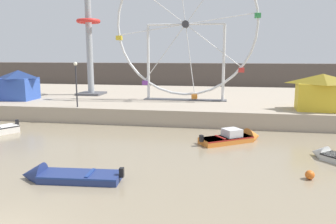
{
  "coord_description": "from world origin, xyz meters",
  "views": [
    {
      "loc": [
        7.47,
        -8.2,
        5.84
      ],
      "look_at": [
        3.99,
        11.7,
        2.31
      ],
      "focal_mm": 34.89,
      "sensor_mm": 36.0,
      "label": 1
    }
  ],
  "objects_px": {
    "motorboat_navy_blue": "(60,176)",
    "carnival_booth_yellow_awning": "(322,91)",
    "motorboat_orange_hull": "(237,138)",
    "drop_tower_steel_tower": "(89,30)",
    "ferris_wheel_white_frame": "(186,26)",
    "promenade_lamp_near": "(76,78)",
    "mooring_buoy_orange": "(310,175)",
    "carnival_booth_blue_tent": "(19,84)"
  },
  "relations": [
    {
      "from": "ferris_wheel_white_frame",
      "to": "drop_tower_steel_tower",
      "type": "xyz_separation_m",
      "value": [
        -11.22,
        2.8,
        -0.03
      ]
    },
    {
      "from": "motorboat_navy_blue",
      "to": "carnival_booth_yellow_awning",
      "type": "bearing_deg",
      "value": -140.77
    },
    {
      "from": "carnival_booth_blue_tent",
      "to": "mooring_buoy_orange",
      "type": "xyz_separation_m",
      "value": [
        24.71,
        -14.24,
        -2.7
      ]
    },
    {
      "from": "carnival_booth_blue_tent",
      "to": "drop_tower_steel_tower",
      "type": "bearing_deg",
      "value": 43.41
    },
    {
      "from": "carnival_booth_yellow_awning",
      "to": "drop_tower_steel_tower",
      "type": "bearing_deg",
      "value": 168.59
    },
    {
      "from": "promenade_lamp_near",
      "to": "mooring_buoy_orange",
      "type": "height_order",
      "value": "promenade_lamp_near"
    },
    {
      "from": "carnival_booth_yellow_awning",
      "to": "carnival_booth_blue_tent",
      "type": "relative_size",
      "value": 1.33
    },
    {
      "from": "carnival_booth_yellow_awning",
      "to": "ferris_wheel_white_frame",
      "type": "bearing_deg",
      "value": 165.74
    },
    {
      "from": "carnival_booth_yellow_awning",
      "to": "promenade_lamp_near",
      "type": "relative_size",
      "value": 1.15
    },
    {
      "from": "ferris_wheel_white_frame",
      "to": "drop_tower_steel_tower",
      "type": "bearing_deg",
      "value": 165.97
    },
    {
      "from": "motorboat_navy_blue",
      "to": "carnival_booth_yellow_awning",
      "type": "distance_m",
      "value": 21.44
    },
    {
      "from": "ferris_wheel_white_frame",
      "to": "carnival_booth_blue_tent",
      "type": "relative_size",
      "value": 4.26
    },
    {
      "from": "motorboat_orange_hull",
      "to": "drop_tower_steel_tower",
      "type": "distance_m",
      "value": 22.39
    },
    {
      "from": "drop_tower_steel_tower",
      "to": "carnival_booth_yellow_awning",
      "type": "distance_m",
      "value": 24.72
    },
    {
      "from": "ferris_wheel_white_frame",
      "to": "carnival_booth_blue_tent",
      "type": "height_order",
      "value": "ferris_wheel_white_frame"
    },
    {
      "from": "drop_tower_steel_tower",
      "to": "mooring_buoy_orange",
      "type": "bearing_deg",
      "value": -45.52
    },
    {
      "from": "motorboat_navy_blue",
      "to": "carnival_booth_yellow_awning",
      "type": "height_order",
      "value": "carnival_booth_yellow_awning"
    },
    {
      "from": "motorboat_navy_blue",
      "to": "carnival_booth_blue_tent",
      "type": "xyz_separation_m",
      "value": [
        -13.04,
        16.36,
        2.72
      ]
    },
    {
      "from": "motorboat_navy_blue",
      "to": "carnival_booth_blue_tent",
      "type": "relative_size",
      "value": 1.48
    },
    {
      "from": "promenade_lamp_near",
      "to": "motorboat_navy_blue",
      "type": "bearing_deg",
      "value": -68.25
    },
    {
      "from": "ferris_wheel_white_frame",
      "to": "carnival_booth_yellow_awning",
      "type": "distance_m",
      "value": 13.76
    },
    {
      "from": "motorboat_orange_hull",
      "to": "promenade_lamp_near",
      "type": "height_order",
      "value": "promenade_lamp_near"
    },
    {
      "from": "ferris_wheel_white_frame",
      "to": "carnival_booth_blue_tent",
      "type": "distance_m",
      "value": 17.78
    },
    {
      "from": "motorboat_navy_blue",
      "to": "drop_tower_steel_tower",
      "type": "bearing_deg",
      "value": -75.14
    },
    {
      "from": "carnival_booth_yellow_awning",
      "to": "mooring_buoy_orange",
      "type": "distance_m",
      "value": 13.37
    },
    {
      "from": "carnival_booth_yellow_awning",
      "to": "mooring_buoy_orange",
      "type": "xyz_separation_m",
      "value": [
        -3.71,
        -12.56,
        -2.7
      ]
    },
    {
      "from": "motorboat_orange_hull",
      "to": "ferris_wheel_white_frame",
      "type": "bearing_deg",
      "value": 80.94
    },
    {
      "from": "motorboat_orange_hull",
      "to": "ferris_wheel_white_frame",
      "type": "height_order",
      "value": "ferris_wheel_white_frame"
    },
    {
      "from": "motorboat_orange_hull",
      "to": "carnival_booth_yellow_awning",
      "type": "xyz_separation_m",
      "value": [
        6.93,
        6.11,
        2.64
      ]
    },
    {
      "from": "mooring_buoy_orange",
      "to": "ferris_wheel_white_frame",
      "type": "bearing_deg",
      "value": 115.59
    },
    {
      "from": "drop_tower_steel_tower",
      "to": "promenade_lamp_near",
      "type": "height_order",
      "value": "drop_tower_steel_tower"
    },
    {
      "from": "motorboat_navy_blue",
      "to": "carnival_booth_yellow_awning",
      "type": "xyz_separation_m",
      "value": [
        15.39,
        14.68,
        2.72
      ]
    },
    {
      "from": "motorboat_orange_hull",
      "to": "mooring_buoy_orange",
      "type": "bearing_deg",
      "value": -97.53
    },
    {
      "from": "motorboat_orange_hull",
      "to": "carnival_booth_blue_tent",
      "type": "bearing_deg",
      "value": 126.01
    },
    {
      "from": "carnival_booth_yellow_awning",
      "to": "promenade_lamp_near",
      "type": "height_order",
      "value": "promenade_lamp_near"
    },
    {
      "from": "carnival_booth_yellow_awning",
      "to": "promenade_lamp_near",
      "type": "xyz_separation_m",
      "value": [
        -20.51,
        -1.85,
        0.99
      ]
    },
    {
      "from": "motorboat_navy_blue",
      "to": "carnival_booth_yellow_awning",
      "type": "relative_size",
      "value": 1.11
    },
    {
      "from": "carnival_booth_blue_tent",
      "to": "motorboat_navy_blue",
      "type": "bearing_deg",
      "value": -52.91
    },
    {
      "from": "promenade_lamp_near",
      "to": "drop_tower_steel_tower",
      "type": "bearing_deg",
      "value": 105.59
    },
    {
      "from": "carnival_booth_blue_tent",
      "to": "motorboat_orange_hull",
      "type": "bearing_deg",
      "value": -21.39
    },
    {
      "from": "motorboat_navy_blue",
      "to": "mooring_buoy_orange",
      "type": "relative_size",
      "value": 11.4
    },
    {
      "from": "motorboat_orange_hull",
      "to": "mooring_buoy_orange",
      "type": "xyz_separation_m",
      "value": [
        3.22,
        -6.45,
        -0.06
      ]
    }
  ]
}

